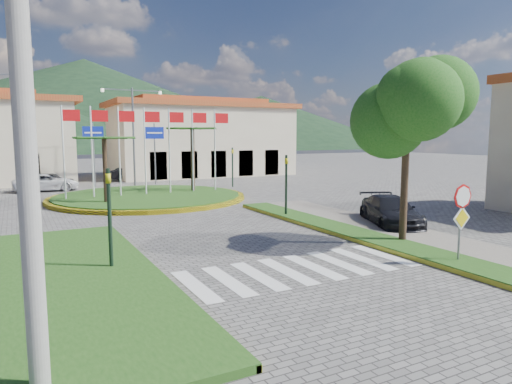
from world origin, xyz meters
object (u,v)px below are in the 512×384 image
white_van (46,183)px  car_dark_b (132,173)px  roundabout_island (148,197)px  stop_sign (462,211)px  car_side_right (391,211)px  deciduous_tree (408,109)px  car_dark_a (51,180)px  utility_pole (24,114)px

white_van → car_dark_b: white_van is taller
roundabout_island → white_van: bearing=125.3°
stop_sign → car_side_right: bearing=64.9°
car_dark_b → car_side_right: (5.67, -27.73, 0.05)m
white_van → car_side_right: 25.82m
deciduous_tree → car_dark_b: bearing=96.5°
stop_sign → car_dark_a: (-10.09, 30.36, -1.18)m
white_van → car_dark_a: 2.37m
white_van → car_dark_a: white_van is taller
utility_pole → stop_sign: bearing=9.0°
stop_sign → car_side_right: 6.63m
utility_pole → car_dark_b: size_ratio=2.32×
stop_sign → deciduous_tree: 4.59m
utility_pole → white_van: utility_pole is taller
roundabout_island → utility_pole: size_ratio=1.41×
utility_pole → white_van: size_ratio=1.94×
white_van → roundabout_island: bearing=-143.6°
stop_sign → car_dark_b: bearing=94.9°
deciduous_tree → car_dark_b: size_ratio=1.75×
utility_pole → car_dark_b: bearing=75.1°
roundabout_island → car_side_right: 16.07m
roundabout_island → stop_sign: 20.69m
roundabout_island → car_side_right: size_ratio=2.69×
deciduous_tree → white_van: 27.75m
utility_pole → white_van: (1.84, 30.00, -3.85)m
roundabout_island → car_dark_b: 13.77m
stop_sign → white_van: bearing=110.6°
utility_pole → car_dark_a: utility_pole is taller
stop_sign → utility_pole: size_ratio=0.29×
car_dark_b → stop_sign: bearing=-174.0°
deciduous_tree → car_dark_a: size_ratio=1.91×
deciduous_tree → white_van: deciduous_tree is taller
roundabout_island → stop_sign: bearing=-76.3°
utility_pole → car_side_right: bearing=27.5°
stop_sign → car_dark_b: stop_sign is taller
roundabout_island → car_dark_a: roundabout_island is taller
stop_sign → utility_pole: utility_pole is taller
roundabout_island → car_dark_b: bearing=81.7°
car_side_right → roundabout_island: bearing=142.7°
stop_sign → utility_pole: 12.84m
stop_sign → car_dark_a: stop_sign is taller
car_dark_a → roundabout_island: bearing=-137.3°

